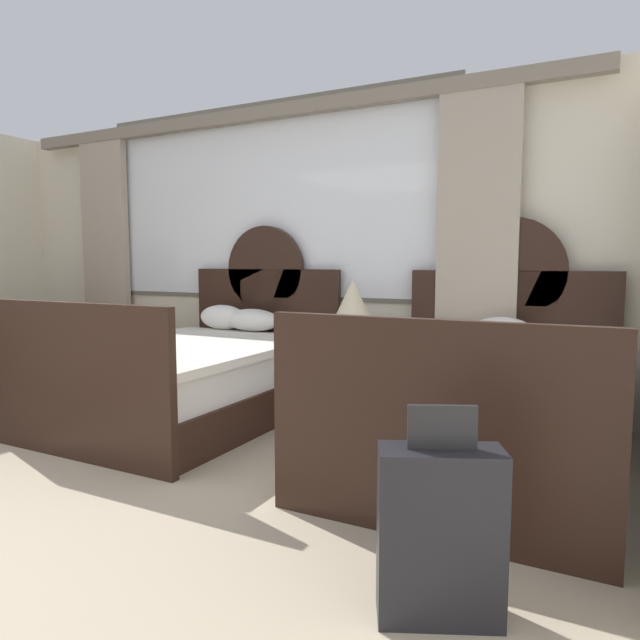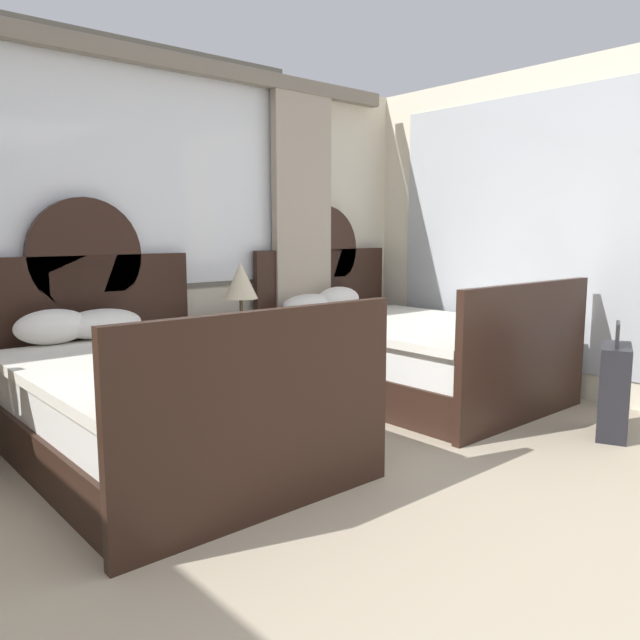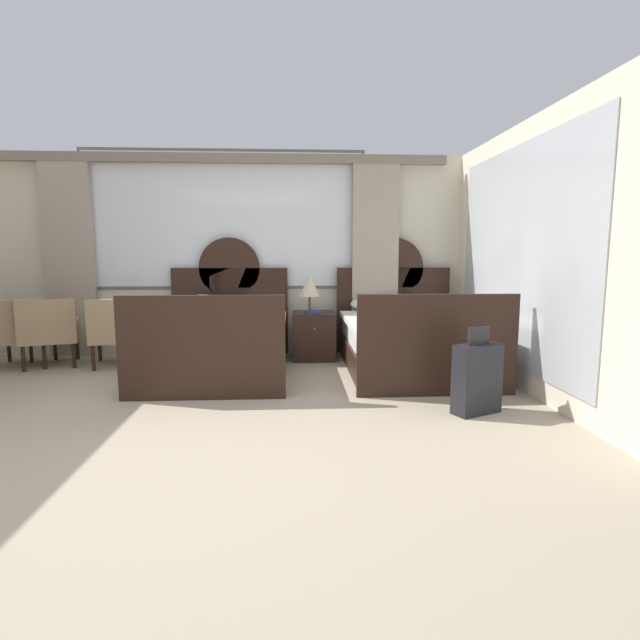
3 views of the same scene
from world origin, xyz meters
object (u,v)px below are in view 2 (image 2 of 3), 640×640
object	(u,v)px
bed_near_mirror	(404,351)
nightstand_between_beds	(249,362)
bed_near_window	(156,398)
book_on_nightstand	(257,324)
suitcase_on_floor	(614,390)
table_lamp_on_nightstand	(241,281)

from	to	relation	value
bed_near_mirror	nightstand_between_beds	world-z (taller)	bed_near_mirror
bed_near_window	book_on_nightstand	size ratio (longest dim) A/B	8.57
book_on_nightstand	suitcase_on_floor	xyz separation A→B (m)	(1.32, -2.20, -0.32)
book_on_nightstand	suitcase_on_floor	world-z (taller)	suitcase_on_floor
table_lamp_on_nightstand	bed_near_window	bearing A→B (deg)	-147.95
bed_near_window	book_on_nightstand	distance (m)	1.28
bed_near_window	book_on_nightstand	world-z (taller)	bed_near_window
bed_near_window	bed_near_mirror	size ratio (longest dim) A/B	1.00
bed_near_window	nightstand_between_beds	distance (m)	1.30
bed_near_mirror	suitcase_on_floor	distance (m)	1.68
book_on_nightstand	suitcase_on_floor	size ratio (longest dim) A/B	0.34
bed_near_window	nightstand_between_beds	size ratio (longest dim) A/B	3.61
bed_near_mirror	book_on_nightstand	bearing A→B (deg)	154.24
nightstand_between_beds	bed_near_window	bearing A→B (deg)	-150.10
table_lamp_on_nightstand	bed_near_mirror	bearing A→B (deg)	-30.03
bed_near_mirror	book_on_nightstand	xyz separation A→B (m)	(-1.12, 0.54, 0.28)
nightstand_between_beds	book_on_nightstand	distance (m)	0.34
bed_near_window	table_lamp_on_nightstand	world-z (taller)	bed_near_window
bed_near_mirror	table_lamp_on_nightstand	xyz separation A→B (m)	(-1.17, 0.68, 0.61)
nightstand_between_beds	book_on_nightstand	size ratio (longest dim) A/B	2.37
bed_near_mirror	suitcase_on_floor	size ratio (longest dim) A/B	2.92
nightstand_between_beds	table_lamp_on_nightstand	world-z (taller)	table_lamp_on_nightstand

